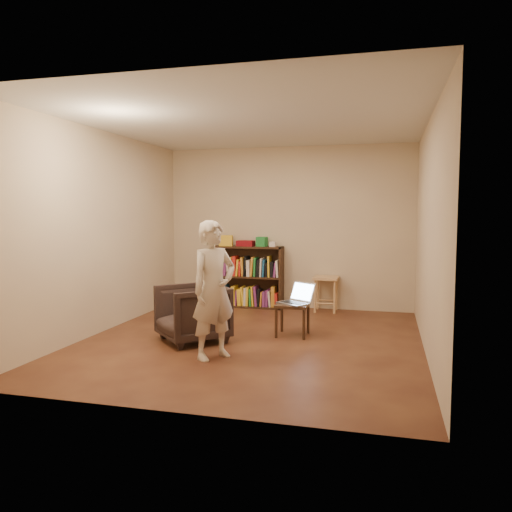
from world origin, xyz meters
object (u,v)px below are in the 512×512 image
(armchair, at_px, (192,313))
(side_table, at_px, (293,309))
(stool, at_px, (326,283))
(person, at_px, (214,290))
(laptop, at_px, (297,299))
(bookshelf, at_px, (247,280))

(armchair, relative_size, side_table, 1.84)
(stool, distance_m, armchair, 2.60)
(stool, distance_m, side_table, 1.67)
(armchair, bearing_deg, person, -5.38)
(stool, xyz_separation_m, laptop, (-0.18, -1.63, 0.02))
(person, bearing_deg, bookshelf, 44.20)
(stool, xyz_separation_m, armchair, (-1.34, -2.22, -0.10))
(bookshelf, distance_m, side_table, 2.03)
(bookshelf, distance_m, stool, 1.31)
(person, bearing_deg, stool, 18.41)
(stool, xyz_separation_m, person, (-0.85, -2.82, 0.29))
(armchair, height_order, side_table, armchair)
(laptop, bearing_deg, armchair, -119.86)
(side_table, xyz_separation_m, person, (-0.63, -1.17, 0.39))
(armchair, relative_size, person, 0.51)
(bookshelf, xyz_separation_m, armchair, (-0.03, -2.29, -0.10))
(stool, height_order, armchair, armchair)
(bookshelf, distance_m, armchair, 2.29)
(bookshelf, height_order, laptop, bookshelf)
(stool, bearing_deg, person, -106.85)
(bookshelf, distance_m, laptop, 2.03)
(bookshelf, bearing_deg, stool, -2.80)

